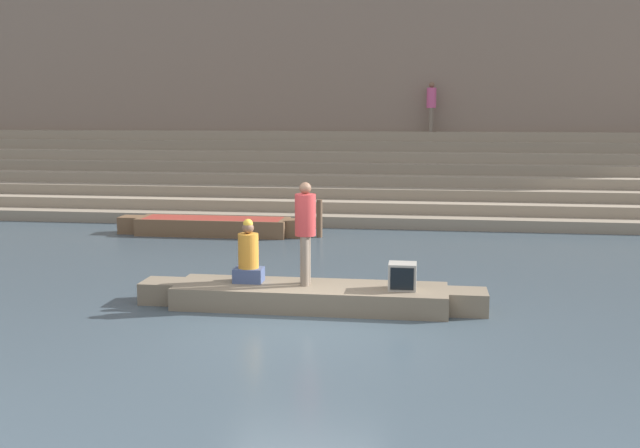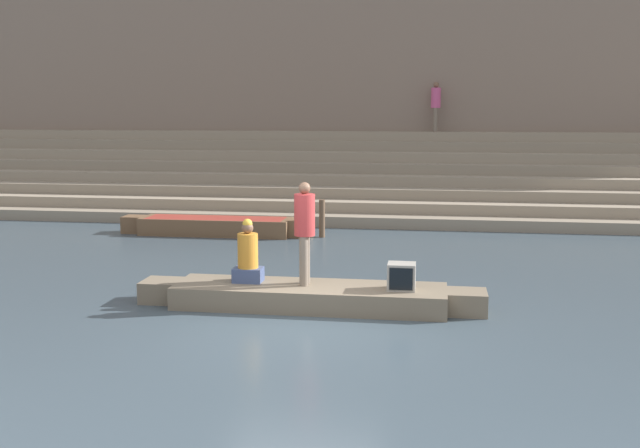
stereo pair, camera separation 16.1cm
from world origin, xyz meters
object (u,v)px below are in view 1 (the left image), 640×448
(rowboat_main, at_px, (310,295))
(person_standing, at_px, (305,226))
(person_rowing, at_px, (248,257))
(moored_boat_shore, at_px, (213,226))
(mooring_post, at_px, (319,219))
(person_on_steps, at_px, (431,103))
(tv_set, at_px, (402,276))

(rowboat_main, xyz_separation_m, person_standing, (-0.10, 0.07, 1.22))
(rowboat_main, xyz_separation_m, person_rowing, (-1.13, 0.12, 0.63))
(moored_boat_shore, bearing_deg, mooring_post, -3.78)
(mooring_post, relative_size, person_on_steps, 0.58)
(person_rowing, bearing_deg, person_standing, -5.19)
(rowboat_main, distance_m, person_standing, 1.22)
(person_rowing, distance_m, tv_set, 2.73)
(person_rowing, bearing_deg, rowboat_main, -8.40)
(person_standing, xyz_separation_m, tv_set, (1.69, -0.13, -0.81))
(rowboat_main, xyz_separation_m, tv_set, (1.59, -0.06, 0.41))
(moored_boat_shore, bearing_deg, person_rowing, -73.29)
(moored_boat_shore, bearing_deg, tv_set, -57.25)
(person_standing, distance_m, person_rowing, 1.19)
(rowboat_main, relative_size, person_rowing, 5.36)
(person_on_steps, bearing_deg, tv_set, 41.76)
(tv_set, distance_m, moored_boat_shore, 8.97)
(moored_boat_shore, relative_size, mooring_post, 5.21)
(person_rowing, relative_size, person_on_steps, 0.65)
(person_on_steps, bearing_deg, rowboat_main, 35.58)
(moored_boat_shore, distance_m, mooring_post, 2.95)
(rowboat_main, distance_m, person_on_steps, 15.20)
(rowboat_main, height_order, mooring_post, mooring_post)
(person_standing, bearing_deg, rowboat_main, -46.11)
(rowboat_main, relative_size, person_standing, 3.37)
(person_rowing, xyz_separation_m, moored_boat_shore, (-2.67, 6.98, -0.59))
(rowboat_main, relative_size, tv_set, 12.91)
(person_on_steps, bearing_deg, person_standing, 35.18)
(person_standing, height_order, mooring_post, person_standing)
(mooring_post, bearing_deg, tv_set, -71.19)
(person_standing, distance_m, tv_set, 1.88)
(mooring_post, bearing_deg, person_on_steps, 68.61)
(rowboat_main, xyz_separation_m, moored_boat_shore, (-3.80, 7.10, 0.04))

